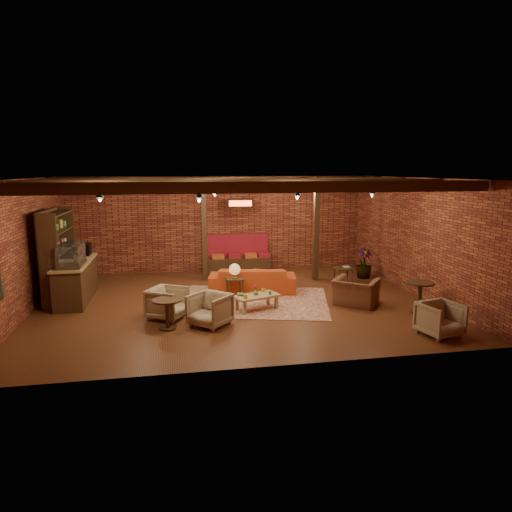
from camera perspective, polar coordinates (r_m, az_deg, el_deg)
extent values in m
plane|color=#3E1F0F|center=(11.96, -2.57, -5.82)|extent=(10.00, 10.00, 0.00)
cube|color=black|center=(11.46, -2.71, 9.69)|extent=(10.00, 8.00, 0.02)
cube|color=maroon|center=(15.54, -4.65, 4.04)|extent=(10.00, 0.02, 3.20)
cube|color=maroon|center=(7.73, 1.40, -2.80)|extent=(10.00, 0.02, 3.20)
cube|color=maroon|center=(12.01, -27.00, 0.90)|extent=(0.02, 8.00, 3.20)
cube|color=maroon|center=(13.23, 19.36, 2.28)|extent=(0.02, 8.00, 3.20)
cylinder|color=black|center=(13.06, -3.65, 8.28)|extent=(9.60, 0.12, 0.12)
cube|color=black|center=(14.11, -6.50, 3.32)|extent=(0.16, 0.16, 3.20)
cube|color=black|center=(14.16, 7.55, 3.32)|extent=(0.16, 0.16, 3.20)
imported|color=#337F33|center=(12.98, -21.15, 0.31)|extent=(0.35, 0.39, 0.30)
cube|color=#FE4519|center=(14.65, -1.99, 6.60)|extent=(0.86, 0.06, 0.30)
cube|color=maroon|center=(12.05, -0.43, -5.65)|extent=(4.53, 3.88, 0.01)
imported|color=#A23916|center=(12.90, -0.46, -2.96)|extent=(2.55, 1.38, 0.71)
cube|color=#9A7648|center=(11.25, 0.08, -5.03)|extent=(1.22, 0.90, 0.05)
cube|color=#9A7648|center=(10.93, -1.44, -6.55)|extent=(0.07, 0.07, 0.32)
cube|color=#9A7648|center=(11.39, 2.55, -5.83)|extent=(0.07, 0.07, 0.32)
cube|color=#9A7648|center=(11.25, -2.43, -6.05)|extent=(0.07, 0.07, 0.32)
cube|color=#9A7648|center=(11.69, 1.50, -5.38)|extent=(0.07, 0.07, 0.32)
imported|color=gold|center=(10.93, -1.33, -5.13)|extent=(0.14, 0.14, 0.09)
imported|color=#47803A|center=(11.29, 1.76, -4.63)|extent=(0.11, 0.11, 0.08)
imported|color=gold|center=(11.53, 0.93, -4.28)|extent=(0.14, 0.14, 0.09)
imported|color=#47803A|center=(11.21, -1.92, -4.82)|extent=(0.24, 0.24, 0.05)
imported|color=#47803A|center=(11.27, -0.04, -4.59)|extent=(0.13, 0.13, 0.11)
sphere|color=red|center=(11.23, -0.04, -3.86)|extent=(0.10, 0.10, 0.10)
cube|color=black|center=(12.20, -2.68, -2.86)|extent=(0.47, 0.47, 0.04)
cylinder|color=black|center=(12.27, -2.67, -4.14)|extent=(0.04, 0.04, 0.52)
cylinder|color=#A78237|center=(12.19, -2.68, -2.71)|extent=(0.15, 0.15, 0.02)
cylinder|color=#A78237|center=(12.17, -2.69, -2.36)|extent=(0.04, 0.04, 0.22)
sphere|color=#CA702F|center=(12.14, -2.69, -1.67)|extent=(0.30, 0.30, 0.30)
cylinder|color=black|center=(10.04, -11.08, -5.45)|extent=(0.64, 0.64, 0.04)
cylinder|color=black|center=(10.14, -11.02, -7.17)|extent=(0.09, 0.09, 0.62)
cylinder|color=black|center=(10.23, -10.96, -8.82)|extent=(0.38, 0.38, 0.04)
imported|color=#C1B195|center=(10.81, -11.00, -5.60)|extent=(1.03, 1.05, 0.81)
imported|color=#C1B195|center=(10.18, -5.80, -6.51)|extent=(1.07, 1.06, 0.80)
imported|color=brown|center=(11.89, 12.39, -3.87)|extent=(1.25, 1.19, 0.92)
cube|color=black|center=(13.73, 10.88, -1.51)|extent=(0.51, 0.51, 0.04)
cylinder|color=black|center=(13.79, 10.83, -2.65)|extent=(0.04, 0.04, 0.52)
imported|color=black|center=(13.73, 10.88, -1.36)|extent=(0.19, 0.25, 0.02)
cylinder|color=black|center=(11.59, 19.86, -3.18)|extent=(0.66, 0.66, 0.04)
cylinder|color=black|center=(11.68, 19.75, -4.94)|extent=(0.10, 0.10, 0.72)
cylinder|color=black|center=(11.78, 19.64, -6.62)|extent=(0.39, 0.39, 0.04)
imported|color=#C1B195|center=(10.29, 22.05, -7.14)|extent=(0.89, 0.86, 0.78)
imported|color=#4C7F4C|center=(14.75, 13.47, 2.74)|extent=(1.85, 1.85, 2.86)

